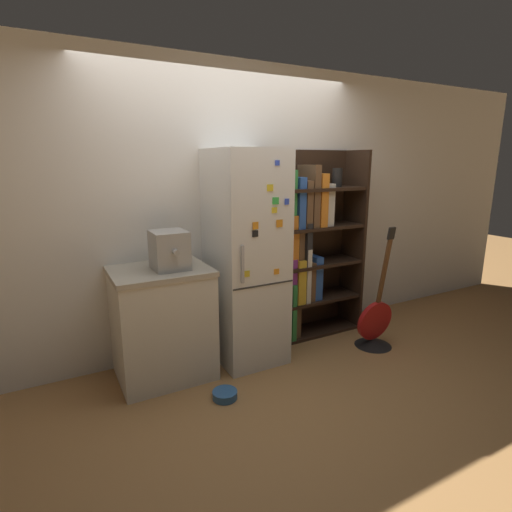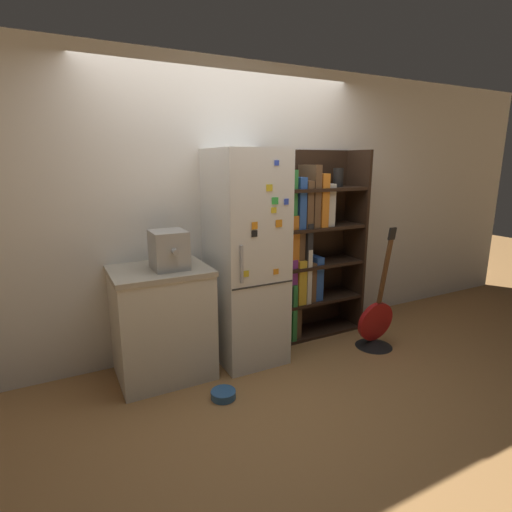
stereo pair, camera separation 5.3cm
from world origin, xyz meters
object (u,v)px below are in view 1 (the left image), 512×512
at_px(refrigerator, 246,258).
at_px(espresso_machine, 169,250).
at_px(bookshelf, 303,248).
at_px(pet_bowl, 225,394).
at_px(guitar, 374,329).

xyz_separation_m(refrigerator, espresso_machine, (-0.67, -0.02, 0.15)).
distance_m(bookshelf, pet_bowl, 1.62).
relative_size(refrigerator, espresso_machine, 5.39).
bearing_deg(espresso_machine, bookshelf, 7.60).
xyz_separation_m(bookshelf, pet_bowl, (-1.17, -0.70, -0.87)).
distance_m(refrigerator, pet_bowl, 1.13).
xyz_separation_m(bookshelf, guitar, (0.45, -0.58, -0.73)).
bearing_deg(guitar, refrigerator, 160.64).
bearing_deg(bookshelf, refrigerator, -166.96).
relative_size(bookshelf, pet_bowl, 9.73).
bearing_deg(refrigerator, espresso_machine, -178.36).
xyz_separation_m(bookshelf, espresso_machine, (-1.39, -0.19, 0.17)).
distance_m(espresso_machine, pet_bowl, 1.18).
xyz_separation_m(guitar, pet_bowl, (-1.63, -0.13, -0.14)).
distance_m(guitar, pet_bowl, 1.64).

